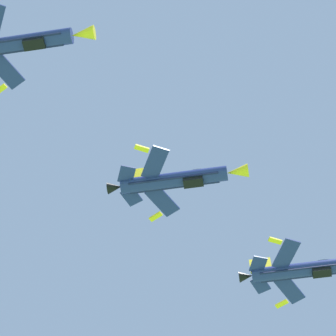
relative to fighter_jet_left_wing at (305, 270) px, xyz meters
name	(u,v)px	position (x,y,z in m)	size (l,w,h in m)	color
fighter_jet_left_wing	(305,270)	(0.00, 0.00, 0.00)	(12.55, 12.71, 4.37)	navy
fighter_jet_right_wing	(176,180)	(-19.40, -0.16, 1.33)	(12.55, 12.72, 4.35)	navy
fighter_jet_left_outer	(18,44)	(-41.88, -2.51, 3.23)	(12.55, 12.71, 4.36)	navy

